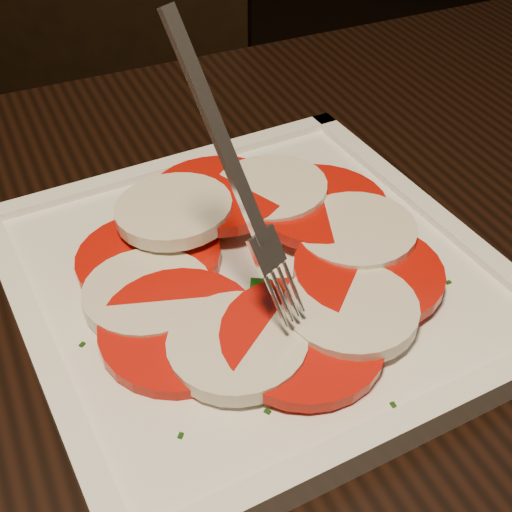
{
  "coord_description": "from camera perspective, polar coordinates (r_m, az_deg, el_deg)",
  "views": [
    {
      "loc": [
        -0.33,
        -0.55,
        1.08
      ],
      "look_at": [
        -0.22,
        -0.22,
        0.78
      ],
      "focal_mm": 50.0,
      "sensor_mm": 36.0,
      "label": 1
    }
  ],
  "objects": [
    {
      "name": "caprese_salad",
      "position": [
        0.46,
        0.02,
        -0.38
      ],
      "size": [
        0.24,
        0.25,
        0.03
      ],
      "color": "red",
      "rests_on": "plate"
    },
    {
      "name": "chair",
      "position": [
        1.07,
        -12.55,
        9.0
      ],
      "size": [
        0.56,
        0.56,
        0.93
      ],
      "rotation": [
        0.0,
        0.0,
        -0.43
      ],
      "color": "black",
      "rests_on": "ground"
    },
    {
      "name": "fork",
      "position": [
        0.38,
        -3.0,
        7.23
      ],
      "size": [
        0.08,
        0.09,
        0.16
      ],
      "primitive_type": null,
      "rotation": [
        0.0,
        0.0,
        0.57
      ],
      "color": "white",
      "rests_on": "caprese_salad"
    },
    {
      "name": "ground",
      "position": [
        1.25,
        7.21,
        -19.24
      ],
      "size": [
        6.0,
        6.0,
        0.0
      ],
      "primitive_type": "plane",
      "color": "black",
      "rests_on": "ground"
    },
    {
      "name": "plate",
      "position": [
        0.47,
        -0.0,
        -2.08
      ],
      "size": [
        0.35,
        0.35,
        0.01
      ],
      "primitive_type": "cube",
      "rotation": [
        0.0,
        0.0,
        0.19
      ],
      "color": "white",
      "rests_on": "table"
    },
    {
      "name": "table",
      "position": [
        0.51,
        -2.13,
        -15.48
      ],
      "size": [
        1.29,
        0.94,
        0.75
      ],
      "rotation": [
        0.0,
        0.0,
        0.12
      ],
      "color": "black",
      "rests_on": "ground"
    }
  ]
}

